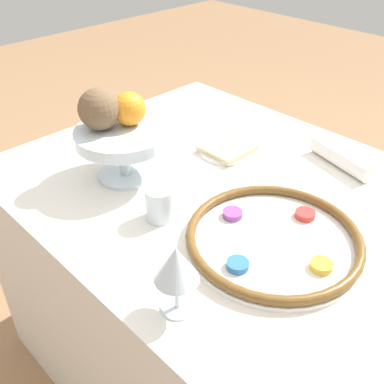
{
  "coord_description": "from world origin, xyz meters",
  "views": [
    {
      "loc": [
        -0.43,
        0.7,
        1.31
      ],
      "look_at": [
        0.16,
        0.12,
        0.74
      ],
      "focal_mm": 42.0,
      "sensor_mm": 36.0,
      "label": 1
    }
  ],
  "objects_px": {
    "fruit_stand": "(123,140)",
    "bread_plate": "(227,149)",
    "seder_plate": "(274,239)",
    "wine_glass": "(176,266)",
    "orange_fruit": "(129,109)",
    "coconut": "(99,109)",
    "cup_near": "(160,204)",
    "napkin_roll": "(341,158)"
  },
  "relations": [
    {
      "from": "bread_plate",
      "to": "orange_fruit",
      "type": "bearing_deg",
      "value": 66.29
    },
    {
      "from": "wine_glass",
      "to": "cup_near",
      "type": "bearing_deg",
      "value": -34.34
    },
    {
      "from": "wine_glass",
      "to": "fruit_stand",
      "type": "bearing_deg",
      "value": -26.12
    },
    {
      "from": "coconut",
      "to": "cup_near",
      "type": "xyz_separation_m",
      "value": [
        -0.23,
        0.02,
        -0.14
      ]
    },
    {
      "from": "orange_fruit",
      "to": "cup_near",
      "type": "xyz_separation_m",
      "value": [
        -0.2,
        0.08,
        -0.13
      ]
    },
    {
      "from": "wine_glass",
      "to": "fruit_stand",
      "type": "xyz_separation_m",
      "value": [
        0.4,
        -0.2,
        0.0
      ]
    },
    {
      "from": "orange_fruit",
      "to": "seder_plate",
      "type": "bearing_deg",
      "value": -176.77
    },
    {
      "from": "coconut",
      "to": "wine_glass",
      "type": "bearing_deg",
      "value": 159.28
    },
    {
      "from": "fruit_stand",
      "to": "napkin_roll",
      "type": "distance_m",
      "value": 0.56
    },
    {
      "from": "napkin_roll",
      "to": "orange_fruit",
      "type": "bearing_deg",
      "value": 47.93
    },
    {
      "from": "coconut",
      "to": "seder_plate",
      "type": "bearing_deg",
      "value": -169.25
    },
    {
      "from": "seder_plate",
      "to": "napkin_roll",
      "type": "xyz_separation_m",
      "value": [
        0.07,
        -0.37,
        0.01
      ]
    },
    {
      "from": "seder_plate",
      "to": "coconut",
      "type": "xyz_separation_m",
      "value": [
        0.46,
        0.09,
        0.16
      ]
    },
    {
      "from": "seder_plate",
      "to": "fruit_stand",
      "type": "xyz_separation_m",
      "value": [
        0.42,
        0.06,
        0.09
      ]
    },
    {
      "from": "fruit_stand",
      "to": "napkin_roll",
      "type": "xyz_separation_m",
      "value": [
        -0.35,
        -0.43,
        -0.08
      ]
    },
    {
      "from": "seder_plate",
      "to": "fruit_stand",
      "type": "relative_size",
      "value": 1.56
    },
    {
      "from": "orange_fruit",
      "to": "napkin_roll",
      "type": "xyz_separation_m",
      "value": [
        -0.36,
        -0.4,
        -0.15
      ]
    },
    {
      "from": "fruit_stand",
      "to": "bread_plate",
      "type": "relative_size",
      "value": 1.53
    },
    {
      "from": "orange_fruit",
      "to": "coconut",
      "type": "xyz_separation_m",
      "value": [
        0.03,
        0.06,
        0.01
      ]
    },
    {
      "from": "bread_plate",
      "to": "napkin_roll",
      "type": "xyz_separation_m",
      "value": [
        -0.25,
        -0.16,
        0.01
      ]
    },
    {
      "from": "fruit_stand",
      "to": "coconut",
      "type": "distance_m",
      "value": 0.09
    },
    {
      "from": "orange_fruit",
      "to": "cup_near",
      "type": "bearing_deg",
      "value": 157.16
    },
    {
      "from": "fruit_stand",
      "to": "orange_fruit",
      "type": "xyz_separation_m",
      "value": [
        0.01,
        -0.03,
        0.07
      ]
    },
    {
      "from": "seder_plate",
      "to": "orange_fruit",
      "type": "relative_size",
      "value": 4.45
    },
    {
      "from": "fruit_stand",
      "to": "cup_near",
      "type": "bearing_deg",
      "value": 164.76
    },
    {
      "from": "napkin_roll",
      "to": "seder_plate",
      "type": "bearing_deg",
      "value": 100.18
    },
    {
      "from": "cup_near",
      "to": "seder_plate",
      "type": "bearing_deg",
      "value": -154.79
    },
    {
      "from": "orange_fruit",
      "to": "coconut",
      "type": "distance_m",
      "value": 0.07
    },
    {
      "from": "coconut",
      "to": "cup_near",
      "type": "relative_size",
      "value": 1.3
    },
    {
      "from": "bread_plate",
      "to": "seder_plate",
      "type": "bearing_deg",
      "value": 146.21
    },
    {
      "from": "fruit_stand",
      "to": "seder_plate",
      "type": "bearing_deg",
      "value": -172.42
    },
    {
      "from": "seder_plate",
      "to": "wine_glass",
      "type": "bearing_deg",
      "value": 86.92
    },
    {
      "from": "coconut",
      "to": "napkin_roll",
      "type": "height_order",
      "value": "coconut"
    },
    {
      "from": "wine_glass",
      "to": "orange_fruit",
      "type": "bearing_deg",
      "value": -29.14
    },
    {
      "from": "seder_plate",
      "to": "napkin_roll",
      "type": "height_order",
      "value": "napkin_roll"
    },
    {
      "from": "seder_plate",
      "to": "fruit_stand",
      "type": "distance_m",
      "value": 0.43
    },
    {
      "from": "fruit_stand",
      "to": "napkin_roll",
      "type": "bearing_deg",
      "value": -129.27
    },
    {
      "from": "cup_near",
      "to": "wine_glass",
      "type": "bearing_deg",
      "value": 145.66
    },
    {
      "from": "seder_plate",
      "to": "wine_glass",
      "type": "distance_m",
      "value": 0.27
    },
    {
      "from": "fruit_stand",
      "to": "coconut",
      "type": "xyz_separation_m",
      "value": [
        0.04,
        0.03,
        0.08
      ]
    },
    {
      "from": "orange_fruit",
      "to": "napkin_roll",
      "type": "bearing_deg",
      "value": -132.07
    },
    {
      "from": "coconut",
      "to": "bread_plate",
      "type": "height_order",
      "value": "coconut"
    }
  ]
}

